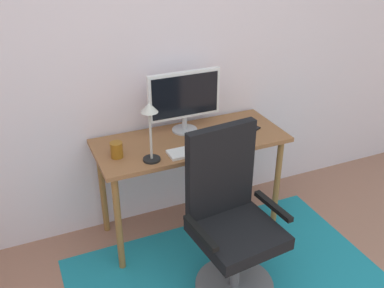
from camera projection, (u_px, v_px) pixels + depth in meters
The scene contains 10 objects.
wall_back at pixel (134, 53), 2.94m from camera, with size 6.00×0.10×2.60m, color silver.
area_rug at pixel (227, 278), 2.87m from camera, with size 1.99×1.23×0.01m, color teal.
desk at pixel (191, 150), 3.05m from camera, with size 1.32×0.55×0.75m.
monitor at pixel (184, 97), 3.00m from camera, with size 0.52×0.18×0.44m.
keyboard at pixel (200, 149), 2.85m from camera, with size 0.43×0.13×0.02m, color white.
computer_mouse at pixel (239, 139), 2.96m from camera, with size 0.06×0.10×0.03m, color black.
coffee_cup at pixel (117, 150), 2.75m from camera, with size 0.08×0.08×0.10m, color #905715.
cell_phone at pixel (250, 127), 3.16m from camera, with size 0.07×0.14×0.01m, color black.
desk_lamp at pixel (150, 120), 2.61m from camera, with size 0.11×0.11×0.39m.
office_chair at pixel (231, 228), 2.63m from camera, with size 0.58×0.51×1.07m.
Camera 1 is at (-0.79, -0.60, 2.12)m, focal length 40.80 mm.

